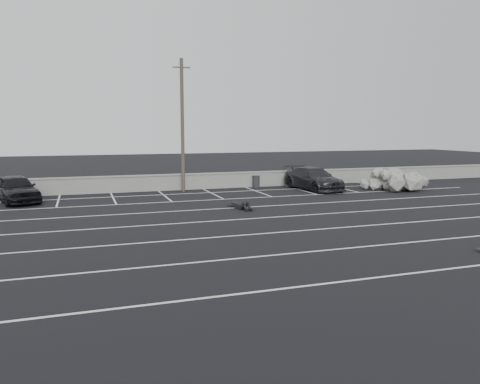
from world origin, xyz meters
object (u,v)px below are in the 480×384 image
object	(u,v)px
utility_pole	(182,125)
person	(238,203)
car_left	(16,189)
riprap_pile	(396,183)
trash_bin	(256,181)
car_right	(314,179)

from	to	relation	value
utility_pole	person	distance (m)	8.38
car_left	person	bearing A→B (deg)	-47.06
car_left	riprap_pile	bearing A→B (deg)	-25.28
trash_bin	person	size ratio (longest dim) A/B	0.33
riprap_pile	person	world-z (taller)	riprap_pile
utility_pole	person	size ratio (longest dim) A/B	3.38
trash_bin	person	xyz separation A→B (m)	(-3.88, -7.65, -0.18)
car_right	person	distance (m)	8.82
person	car_left	bearing A→B (deg)	144.43
car_left	car_right	bearing A→B (deg)	-21.02
utility_pole	trash_bin	size ratio (longest dim) A/B	10.33
riprap_pile	trash_bin	bearing A→B (deg)	153.02
car_left	utility_pole	distance (m)	10.39
utility_pole	person	xyz separation A→B (m)	(1.31, -7.25, -4.01)
utility_pole	riprap_pile	world-z (taller)	utility_pole
riprap_pile	car_right	bearing A→B (deg)	160.18
person	riprap_pile	bearing A→B (deg)	7.49
car_right	utility_pole	world-z (taller)	utility_pole
car_right	trash_bin	bearing A→B (deg)	136.87
car_left	person	size ratio (longest dim) A/B	1.79
car_right	person	xyz separation A→B (m)	(-7.06, -5.27, -0.50)
car_right	trash_bin	world-z (taller)	car_right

